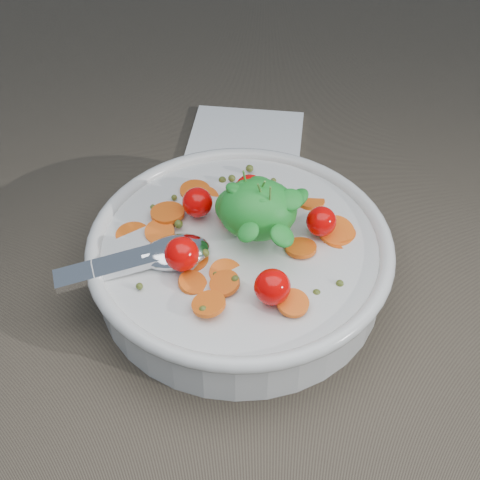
{
  "coord_description": "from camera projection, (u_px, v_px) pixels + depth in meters",
  "views": [
    {
      "loc": [
        0.0,
        -0.44,
        0.49
      ],
      "look_at": [
        -0.01,
        0.0,
        0.06
      ],
      "focal_mm": 50.0,
      "sensor_mm": 36.0,
      "label": 1
    }
  ],
  "objects": [
    {
      "name": "ground",
      "position": [
        249.0,
        283.0,
        0.66
      ],
      "size": [
        6.0,
        6.0,
        0.0
      ],
      "primitive_type": "plane",
      "color": "brown",
      "rests_on": "ground"
    },
    {
      "name": "napkin",
      "position": [
        246.0,
        137.0,
        0.83
      ],
      "size": [
        0.15,
        0.13,
        0.01
      ],
      "primitive_type": "cube",
      "rotation": [
        0.0,
        0.0,
        -0.09
      ],
      "color": "white",
      "rests_on": "ground"
    },
    {
      "name": "bowl",
      "position": [
        240.0,
        257.0,
        0.64
      ],
      "size": [
        0.31,
        0.29,
        0.12
      ],
      "color": "silver",
      "rests_on": "ground"
    }
  ]
}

